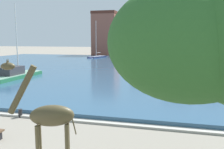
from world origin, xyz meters
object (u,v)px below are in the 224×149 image
(sailboat_red, at_px, (201,74))
(sailboat_navy, at_px, (96,57))
(mooring_bollard, at_px, (20,113))
(giraffe_statue, at_px, (48,118))
(sailboat_green, at_px, (18,75))
(sailboat_grey, at_px, (193,60))

(sailboat_red, height_order, sailboat_navy, sailboat_red)
(sailboat_red, height_order, mooring_bollard, sailboat_red)
(sailboat_red, distance_m, mooring_bollard, 22.44)
(giraffe_statue, xyz_separation_m, sailboat_navy, (-14.92, 50.01, -1.71))
(mooring_bollard, bearing_deg, sailboat_green, 125.72)
(giraffe_statue, relative_size, sailboat_grey, 0.45)
(sailboat_green, distance_m, mooring_bollard, 14.88)
(sailboat_green, relative_size, sailboat_red, 0.95)
(sailboat_green, xyz_separation_m, sailboat_red, (20.82, 6.80, -0.02))
(giraffe_statue, xyz_separation_m, sailboat_red, (7.10, 24.38, -1.55))
(giraffe_statue, bearing_deg, mooring_bollard, 132.44)
(sailboat_green, distance_m, sailboat_navy, 32.45)
(giraffe_statue, distance_m, mooring_bollard, 7.69)
(sailboat_navy, bearing_deg, giraffe_statue, -73.39)
(sailboat_grey, bearing_deg, mooring_bollard, -108.00)
(sailboat_red, relative_size, sailboat_navy, 1.01)
(sailboat_green, bearing_deg, sailboat_red, 18.08)
(sailboat_grey, distance_m, mooring_bollard, 40.21)
(giraffe_statue, height_order, sailboat_green, sailboat_green)
(sailboat_green, relative_size, sailboat_navy, 0.97)
(giraffe_statue, distance_m, sailboat_green, 22.36)
(sailboat_red, bearing_deg, sailboat_navy, 130.67)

